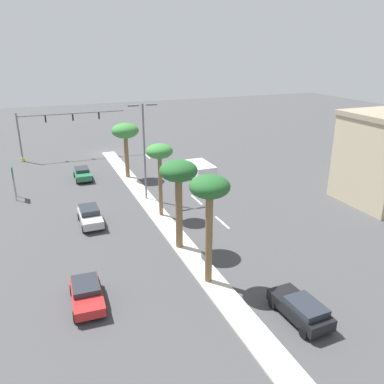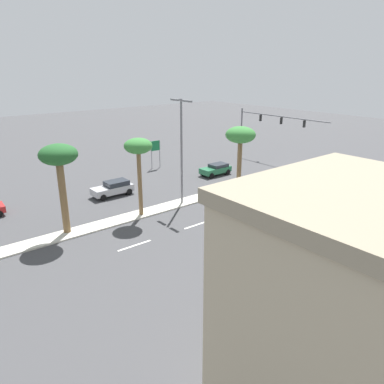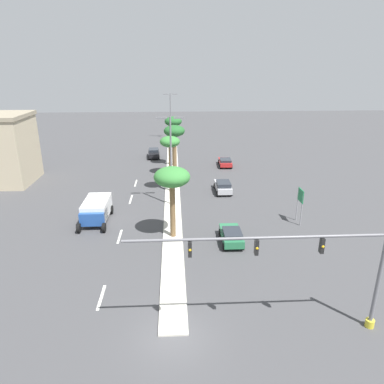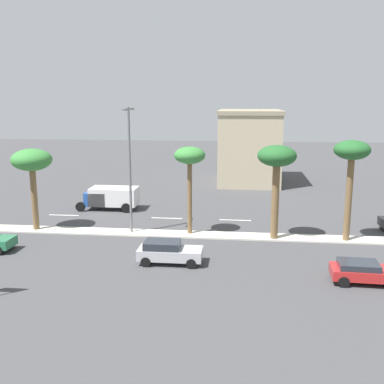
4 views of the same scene
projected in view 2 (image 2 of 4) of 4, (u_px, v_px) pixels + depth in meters
name	position (u px, v px, depth m)	size (l,w,h in m)	color
ground_plane	(147.00, 213.00, 33.65)	(160.00, 160.00, 0.00)	#424244
median_curb	(71.00, 233.00, 29.43)	(1.80, 63.61, 0.12)	beige
lane_stripe_right	(324.00, 183.00, 42.37)	(0.20, 2.80, 0.01)	silver
lane_stripe_inboard	(272.00, 200.00, 36.92)	(0.20, 2.80, 0.01)	silver
lane_stripe_leading	(198.00, 225.00, 31.19)	(0.20, 2.80, 0.01)	silver
lane_stripe_mid	(135.00, 246.00, 27.56)	(0.20, 2.80, 0.01)	silver
traffic_signal_gantry	(261.00, 127.00, 52.83)	(14.82, 0.53, 6.71)	slate
directional_road_sign	(155.00, 149.00, 47.70)	(0.10, 1.40, 3.56)	gray
palm_tree_right	(240.00, 137.00, 38.95)	(3.18, 3.18, 6.56)	brown
palm_tree_rear	(138.00, 149.00, 31.16)	(2.41, 2.41, 6.85)	brown
palm_tree_mid	(59.00, 160.00, 27.69)	(2.88, 2.88, 7.10)	brown
street_lamp_near	(181.00, 144.00, 34.08)	(2.90, 0.24, 9.80)	slate
sedan_silver_trailing	(113.00, 188.00, 38.01)	(1.91, 4.19, 1.49)	#B2B2B7
sedan_green_far	(216.00, 169.00, 45.17)	(1.88, 3.87, 1.33)	#287047
box_truck	(271.00, 204.00, 32.37)	(2.63, 5.68, 2.14)	#234C99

